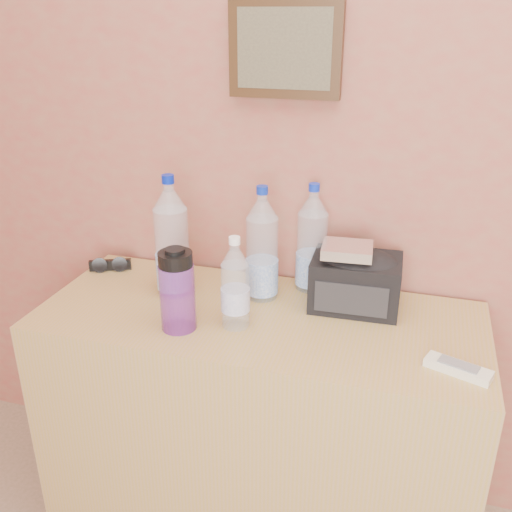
{
  "coord_description": "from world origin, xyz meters",
  "views": [
    {
      "loc": [
        -0.14,
        0.45,
        1.49
      ],
      "look_at": [
        -0.52,
        1.71,
        0.92
      ],
      "focal_mm": 40.0,
      "sensor_mm": 36.0,
      "label": 1
    }
  ],
  "objects_px": {
    "pet_large_b": "(262,250)",
    "foil_packet": "(347,250)",
    "pet_small": "(235,288)",
    "nalgene_bottle": "(177,290)",
    "dresser": "(258,425)",
    "pet_large_c": "(312,243)",
    "sunglasses": "(110,265)",
    "ac_remote": "(458,369)",
    "pet_large_a": "(172,243)",
    "toiletry_bag": "(356,279)"
  },
  "relations": [
    {
      "from": "pet_large_b",
      "to": "pet_large_c",
      "type": "distance_m",
      "value": 0.15
    },
    {
      "from": "pet_large_b",
      "to": "pet_large_a",
      "type": "bearing_deg",
      "value": -169.28
    },
    {
      "from": "pet_large_a",
      "to": "pet_small",
      "type": "distance_m",
      "value": 0.27
    },
    {
      "from": "dresser",
      "to": "pet_large_c",
      "type": "distance_m",
      "value": 0.56
    },
    {
      "from": "pet_large_a",
      "to": "pet_large_c",
      "type": "height_order",
      "value": "pet_large_a"
    },
    {
      "from": "sunglasses",
      "to": "ac_remote",
      "type": "distance_m",
      "value": 1.06
    },
    {
      "from": "pet_small",
      "to": "nalgene_bottle",
      "type": "distance_m",
      "value": 0.15
    },
    {
      "from": "pet_large_b",
      "to": "foil_packet",
      "type": "xyz_separation_m",
      "value": [
        0.23,
        -0.01,
        0.03
      ]
    },
    {
      "from": "foil_packet",
      "to": "ac_remote",
      "type": "bearing_deg",
      "value": -37.48
    },
    {
      "from": "pet_large_a",
      "to": "sunglasses",
      "type": "distance_m",
      "value": 0.3
    },
    {
      "from": "dresser",
      "to": "pet_small",
      "type": "relative_size",
      "value": 4.85
    },
    {
      "from": "dresser",
      "to": "pet_large_a",
      "type": "height_order",
      "value": "pet_large_a"
    },
    {
      "from": "dresser",
      "to": "pet_large_c",
      "type": "xyz_separation_m",
      "value": [
        0.1,
        0.2,
        0.51
      ]
    },
    {
      "from": "nalgene_bottle",
      "to": "pet_small",
      "type": "bearing_deg",
      "value": 21.2
    },
    {
      "from": "pet_large_b",
      "to": "pet_small",
      "type": "bearing_deg",
      "value": -96.14
    },
    {
      "from": "dresser",
      "to": "sunglasses",
      "type": "height_order",
      "value": "sunglasses"
    },
    {
      "from": "dresser",
      "to": "pet_small",
      "type": "bearing_deg",
      "value": -119.9
    },
    {
      "from": "pet_large_b",
      "to": "toiletry_bag",
      "type": "height_order",
      "value": "pet_large_b"
    },
    {
      "from": "pet_large_c",
      "to": "sunglasses",
      "type": "distance_m",
      "value": 0.64
    },
    {
      "from": "sunglasses",
      "to": "pet_large_c",
      "type": "bearing_deg",
      "value": -18.61
    },
    {
      "from": "dresser",
      "to": "pet_large_b",
      "type": "bearing_deg",
      "value": 101.27
    },
    {
      "from": "pet_large_b",
      "to": "ac_remote",
      "type": "relative_size",
      "value": 2.22
    },
    {
      "from": "pet_large_a",
      "to": "foil_packet",
      "type": "bearing_deg",
      "value": 4.44
    },
    {
      "from": "pet_large_a",
      "to": "pet_small",
      "type": "height_order",
      "value": "pet_large_a"
    },
    {
      "from": "toiletry_bag",
      "to": "foil_packet",
      "type": "distance_m",
      "value": 0.1
    },
    {
      "from": "pet_large_c",
      "to": "pet_large_a",
      "type": "bearing_deg",
      "value": -159.2
    },
    {
      "from": "pet_large_b",
      "to": "toiletry_bag",
      "type": "xyz_separation_m",
      "value": [
        0.26,
        0.02,
        -0.06
      ]
    },
    {
      "from": "nalgene_bottle",
      "to": "foil_packet",
      "type": "relative_size",
      "value": 1.69
    },
    {
      "from": "pet_large_b",
      "to": "toiletry_bag",
      "type": "bearing_deg",
      "value": 3.98
    },
    {
      "from": "toiletry_bag",
      "to": "foil_packet",
      "type": "bearing_deg",
      "value": -134.52
    },
    {
      "from": "sunglasses",
      "to": "ac_remote",
      "type": "xyz_separation_m",
      "value": [
        1.03,
        -0.27,
        -0.01
      ]
    },
    {
      "from": "toiletry_bag",
      "to": "pet_large_b",
      "type": "bearing_deg",
      "value": -178.22
    },
    {
      "from": "nalgene_bottle",
      "to": "foil_packet",
      "type": "bearing_deg",
      "value": 29.47
    },
    {
      "from": "pet_large_b",
      "to": "foil_packet",
      "type": "height_order",
      "value": "pet_large_b"
    },
    {
      "from": "toiletry_bag",
      "to": "nalgene_bottle",
      "type": "bearing_deg",
      "value": -151.35
    },
    {
      "from": "pet_large_b",
      "to": "toiletry_bag",
      "type": "relative_size",
      "value": 1.38
    },
    {
      "from": "pet_large_c",
      "to": "ac_remote",
      "type": "distance_m",
      "value": 0.54
    },
    {
      "from": "pet_large_c",
      "to": "sunglasses",
      "type": "height_order",
      "value": "pet_large_c"
    },
    {
      "from": "pet_large_b",
      "to": "nalgene_bottle",
      "type": "height_order",
      "value": "pet_large_b"
    },
    {
      "from": "pet_large_b",
      "to": "ac_remote",
      "type": "height_order",
      "value": "pet_large_b"
    },
    {
      "from": "pet_large_c",
      "to": "dresser",
      "type": "bearing_deg",
      "value": -116.53
    },
    {
      "from": "pet_small",
      "to": "foil_packet",
      "type": "xyz_separation_m",
      "value": [
        0.25,
        0.17,
        0.07
      ]
    },
    {
      "from": "pet_large_c",
      "to": "pet_small",
      "type": "distance_m",
      "value": 0.31
    },
    {
      "from": "pet_large_a",
      "to": "ac_remote",
      "type": "xyz_separation_m",
      "value": [
        0.77,
        -0.19,
        -0.14
      ]
    },
    {
      "from": "nalgene_bottle",
      "to": "toiletry_bag",
      "type": "xyz_separation_m",
      "value": [
        0.41,
        0.25,
        -0.03
      ]
    },
    {
      "from": "dresser",
      "to": "pet_large_b",
      "type": "height_order",
      "value": "pet_large_b"
    },
    {
      "from": "pet_large_c",
      "to": "toiletry_bag",
      "type": "xyz_separation_m",
      "value": [
        0.14,
        -0.08,
        -0.06
      ]
    },
    {
      "from": "pet_large_a",
      "to": "nalgene_bottle",
      "type": "bearing_deg",
      "value": -62.82
    },
    {
      "from": "nalgene_bottle",
      "to": "toiletry_bag",
      "type": "height_order",
      "value": "nalgene_bottle"
    },
    {
      "from": "dresser",
      "to": "pet_large_b",
      "type": "distance_m",
      "value": 0.53
    }
  ]
}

